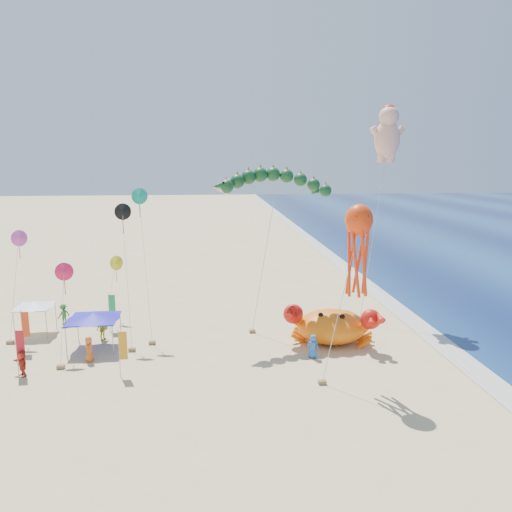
# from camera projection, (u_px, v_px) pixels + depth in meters

# --- Properties ---
(ground) EXTENTS (320.00, 320.00, 0.00)m
(ground) POSITION_uv_depth(u_px,v_px,m) (284.00, 343.00, 38.35)
(ground) COLOR #D1B784
(ground) RESTS_ON ground
(foam_strip) EXTENTS (320.00, 320.00, 0.00)m
(foam_strip) POSITION_uv_depth(u_px,v_px,m) (434.00, 338.00, 39.48)
(foam_strip) COLOR silver
(foam_strip) RESTS_ON ground
(crab_inflatable) EXTENTS (7.23, 5.87, 3.17)m
(crab_inflatable) POSITION_uv_depth(u_px,v_px,m) (332.00, 325.00, 38.21)
(crab_inflatable) COLOR orange
(crab_inflatable) RESTS_ON ground
(dragon_kite) EXTENTS (10.07, 4.34, 12.95)m
(dragon_kite) POSITION_uv_depth(u_px,v_px,m) (274.00, 186.00, 39.70)
(dragon_kite) COLOR #103E1B
(dragon_kite) RESTS_ON ground
(cherub_kite) EXTENTS (4.38, 4.81, 18.58)m
(cherub_kite) POSITION_uv_depth(u_px,v_px,m) (388.00, 132.00, 43.75)
(cherub_kite) COLOR #FDB49B
(cherub_kite) RESTS_ON ground
(octopus_kite) EXTENTS (3.22, 1.53, 11.29)m
(octopus_kite) POSITION_uv_depth(u_px,v_px,m) (358.00, 244.00, 30.44)
(octopus_kite) COLOR #F5390C
(octopus_kite) RESTS_ON ground
(canopy_blue) EXTENTS (3.86, 3.86, 2.71)m
(canopy_blue) POSITION_uv_depth(u_px,v_px,m) (94.00, 316.00, 37.07)
(canopy_blue) COLOR gray
(canopy_blue) RESTS_ON ground
(canopy_white) EXTENTS (2.98, 2.98, 2.71)m
(canopy_white) POSITION_uv_depth(u_px,v_px,m) (34.00, 304.00, 40.09)
(canopy_white) COLOR gray
(canopy_white) RESTS_ON ground
(feather_flags) EXTENTS (8.33, 9.09, 3.20)m
(feather_flags) POSITION_uv_depth(u_px,v_px,m) (71.00, 330.00, 35.43)
(feather_flags) COLOR gray
(feather_flags) RESTS_ON ground
(beachgoers) EXTENTS (20.83, 11.81, 1.84)m
(beachgoers) POSITION_uv_depth(u_px,v_px,m) (99.00, 338.00, 36.96)
(beachgoers) COLOR gold
(beachgoers) RESTS_ON ground
(small_kites) EXTENTS (10.83, 11.49, 11.73)m
(small_kites) POSITION_uv_depth(u_px,v_px,m) (93.00, 247.00, 38.97)
(small_kites) COLOR #EA1A4D
(small_kites) RESTS_ON ground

